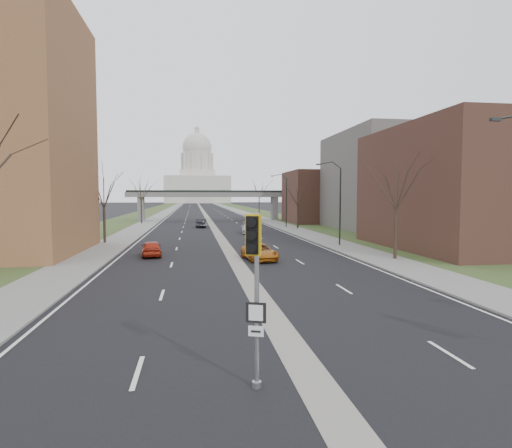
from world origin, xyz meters
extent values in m
plane|color=black|center=(0.00, 0.00, 0.00)|extent=(700.00, 700.00, 0.00)
cube|color=black|center=(0.00, 150.00, 0.01)|extent=(20.00, 600.00, 0.01)
cube|color=gray|center=(0.00, 150.00, 0.00)|extent=(1.20, 600.00, 0.02)
cube|color=gray|center=(12.00, 150.00, 0.06)|extent=(4.00, 600.00, 0.12)
cube|color=gray|center=(-12.00, 150.00, 0.06)|extent=(4.00, 600.00, 0.12)
cube|color=#2E441F|center=(18.00, 150.00, 0.05)|extent=(8.00, 600.00, 0.10)
cube|color=#2E441F|center=(-18.00, 150.00, 0.05)|extent=(8.00, 600.00, 0.10)
cube|color=#4B2E23|center=(24.00, 28.00, 6.00)|extent=(16.00, 20.00, 12.00)
cube|color=#5D5A55|center=(28.00, 52.00, 7.50)|extent=(18.00, 22.00, 15.00)
cube|color=#4B2E23|center=(22.00, 70.00, 5.00)|extent=(14.00, 14.00, 10.00)
cube|color=slate|center=(-14.00, 80.00, 2.50)|extent=(1.20, 2.50, 5.00)
cube|color=slate|center=(14.00, 80.00, 2.50)|extent=(1.20, 2.50, 5.00)
cube|color=slate|center=(0.00, 80.00, 5.50)|extent=(34.00, 3.00, 1.00)
cube|color=black|center=(0.00, 80.00, 6.20)|extent=(34.00, 0.15, 0.50)
cube|color=beige|center=(0.00, 320.00, 10.00)|extent=(48.00, 42.00, 20.00)
cube|color=beige|center=(0.00, 320.00, 22.00)|extent=(26.00, 26.00, 5.00)
cylinder|color=beige|center=(0.00, 320.00, 31.00)|extent=(22.00, 22.00, 14.00)
sphere|color=beige|center=(0.00, 320.00, 42.00)|extent=(22.00, 22.00, 22.00)
cylinder|color=beige|center=(0.00, 320.00, 53.50)|extent=(3.60, 3.60, 4.50)
cube|color=black|center=(9.50, 6.00, 8.47)|extent=(0.45, 0.18, 0.14)
cylinder|color=black|center=(11.80, 32.00, 4.12)|extent=(0.16, 0.16, 8.00)
cube|color=black|center=(9.50, 32.00, 8.47)|extent=(0.45, 0.18, 0.14)
cylinder|color=black|center=(11.80, 58.00, 4.12)|extent=(0.16, 0.16, 8.00)
cube|color=black|center=(9.50, 58.00, 8.47)|extent=(0.45, 0.18, 0.14)
cylinder|color=#382B21|center=(-13.00, 38.00, 2.00)|extent=(0.28, 0.28, 3.75)
cylinder|color=#382B21|center=(-13.00, 72.00, 2.25)|extent=(0.28, 0.28, 4.25)
cylinder|color=#382B21|center=(13.00, 22.00, 2.12)|extent=(0.28, 0.28, 4.00)
cylinder|color=#382B21|center=(13.00, 55.00, 1.87)|extent=(0.28, 0.28, 3.50)
cylinder|color=#382B21|center=(13.00, 95.00, 2.25)|extent=(0.28, 0.28, 4.25)
cylinder|color=gray|center=(-1.65, 0.51, 2.40)|extent=(0.13, 0.13, 4.79)
cylinder|color=gray|center=(-1.65, 0.51, 0.09)|extent=(0.26, 0.26, 0.18)
cube|color=#C0960B|center=(-1.81, 0.08, 4.24)|extent=(0.49, 0.48, 1.06)
cube|color=black|center=(-1.65, 0.51, 2.12)|extent=(0.53, 0.22, 0.55)
cube|color=silver|center=(-1.65, 0.51, 1.61)|extent=(0.40, 0.17, 0.28)
imported|color=#9E2412|center=(-6.95, 27.07, 0.70)|extent=(2.09, 4.25, 1.40)
imported|color=black|center=(-2.00, 61.02, 0.73)|extent=(1.90, 4.53, 1.46)
imported|color=#AA5B12|center=(2.00, 23.59, 0.67)|extent=(2.77, 5.02, 1.33)
imported|color=#B0B0B8|center=(4.51, 48.56, 0.77)|extent=(2.77, 5.55, 1.55)
camera|label=1|loc=(-3.32, -10.70, 5.23)|focal=30.00mm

